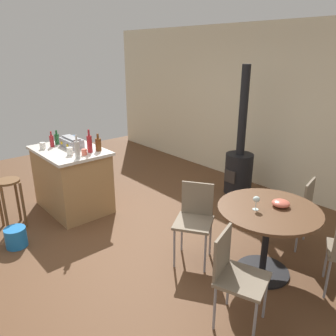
{
  "coord_description": "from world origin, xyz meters",
  "views": [
    {
      "loc": [
        3.15,
        -1.9,
        2.27
      ],
      "look_at": [
        0.35,
        0.53,
        0.94
      ],
      "focal_mm": 35.38,
      "sensor_mm": 36.0,
      "label": 1
    }
  ],
  "objects_px": {
    "dining_table": "(267,224)",
    "folding_chair_left": "(235,272)",
    "folding_chair_far": "(195,216)",
    "bottle_1": "(90,144)",
    "cup_3": "(74,138)",
    "wooden_stool": "(10,194)",
    "wine_glass": "(256,200)",
    "serving_bowl": "(281,203)",
    "cup_2": "(43,146)",
    "cup_1": "(84,152)",
    "kitchen_island": "(72,179)",
    "cup_0": "(70,151)",
    "bottle_0": "(52,141)",
    "bottle_2": "(98,144)",
    "toolbox": "(72,142)",
    "wood_stove": "(239,166)",
    "plastic_bucket": "(16,237)",
    "bottle_3": "(77,149)",
    "folding_chair_near": "(296,206)",
    "bottle_4": "(57,139)"
  },
  "relations": [
    {
      "from": "cup_1",
      "to": "cup_3",
      "type": "relative_size",
      "value": 0.88
    },
    {
      "from": "wood_stove",
      "to": "dining_table",
      "type": "bearing_deg",
      "value": -44.49
    },
    {
      "from": "folding_chair_far",
      "to": "cup_0",
      "type": "relative_size",
      "value": 7.49
    },
    {
      "from": "kitchen_island",
      "to": "bottle_3",
      "type": "relative_size",
      "value": 3.7
    },
    {
      "from": "dining_table",
      "to": "cup_2",
      "type": "relative_size",
      "value": 9.1
    },
    {
      "from": "cup_2",
      "to": "kitchen_island",
      "type": "bearing_deg",
      "value": 45.45
    },
    {
      "from": "toolbox",
      "to": "bottle_1",
      "type": "xyz_separation_m",
      "value": [
        0.4,
        0.08,
        0.05
      ]
    },
    {
      "from": "folding_chair_left",
      "to": "bottle_3",
      "type": "xyz_separation_m",
      "value": [
        -2.51,
        -0.13,
        0.54
      ]
    },
    {
      "from": "plastic_bucket",
      "to": "cup_2",
      "type": "bearing_deg",
      "value": 136.28
    },
    {
      "from": "kitchen_island",
      "to": "folding_chair_far",
      "type": "height_order",
      "value": "kitchen_island"
    },
    {
      "from": "bottle_1",
      "to": "bottle_2",
      "type": "bearing_deg",
      "value": 82.2
    },
    {
      "from": "folding_chair_left",
      "to": "cup_3",
      "type": "height_order",
      "value": "cup_3"
    },
    {
      "from": "folding_chair_left",
      "to": "folding_chair_far",
      "type": "bearing_deg",
      "value": 154.41
    },
    {
      "from": "kitchen_island",
      "to": "toolbox",
      "type": "bearing_deg",
      "value": 130.12
    },
    {
      "from": "serving_bowl",
      "to": "toolbox",
      "type": "bearing_deg",
      "value": -163.34
    },
    {
      "from": "wine_glass",
      "to": "plastic_bucket",
      "type": "distance_m",
      "value": 2.88
    },
    {
      "from": "folding_chair_far",
      "to": "cup_3",
      "type": "bearing_deg",
      "value": -175.42
    },
    {
      "from": "bottle_3",
      "to": "cup_2",
      "type": "height_order",
      "value": "bottle_3"
    },
    {
      "from": "cup_1",
      "to": "wine_glass",
      "type": "relative_size",
      "value": 0.76
    },
    {
      "from": "dining_table",
      "to": "plastic_bucket",
      "type": "bearing_deg",
      "value": -141.04
    },
    {
      "from": "kitchen_island",
      "to": "cup_3",
      "type": "relative_size",
      "value": 9.37
    },
    {
      "from": "cup_1",
      "to": "cup_2",
      "type": "xyz_separation_m",
      "value": [
        -0.67,
        -0.31,
        0.01
      ]
    },
    {
      "from": "wood_stove",
      "to": "cup_3",
      "type": "bearing_deg",
      "value": -131.0
    },
    {
      "from": "wood_stove",
      "to": "bottle_0",
      "type": "xyz_separation_m",
      "value": [
        -1.63,
        -2.35,
        0.5
      ]
    },
    {
      "from": "dining_table",
      "to": "cup_3",
      "type": "relative_size",
      "value": 8.33
    },
    {
      "from": "bottle_0",
      "to": "bottle_4",
      "type": "relative_size",
      "value": 1.07
    },
    {
      "from": "serving_bowl",
      "to": "dining_table",
      "type": "bearing_deg",
      "value": -111.0
    },
    {
      "from": "folding_chair_far",
      "to": "bottle_1",
      "type": "bearing_deg",
      "value": -170.38
    },
    {
      "from": "folding_chair_near",
      "to": "plastic_bucket",
      "type": "relative_size",
      "value": 3.39
    },
    {
      "from": "cup_3",
      "to": "folding_chair_left",
      "type": "bearing_deg",
      "value": -3.91
    },
    {
      "from": "wine_glass",
      "to": "bottle_0",
      "type": "bearing_deg",
      "value": -164.77
    },
    {
      "from": "dining_table",
      "to": "folding_chair_left",
      "type": "xyz_separation_m",
      "value": [
        0.21,
        -0.79,
        -0.08
      ]
    },
    {
      "from": "cup_1",
      "to": "plastic_bucket",
      "type": "bearing_deg",
      "value": -83.94
    },
    {
      "from": "cup_0",
      "to": "bottle_3",
      "type": "bearing_deg",
      "value": 4.27
    },
    {
      "from": "wood_stove",
      "to": "bottle_3",
      "type": "bearing_deg",
      "value": -110.36
    },
    {
      "from": "folding_chair_left",
      "to": "cup_1",
      "type": "relative_size",
      "value": 7.88
    },
    {
      "from": "bottle_2",
      "to": "wine_glass",
      "type": "distance_m",
      "value": 2.39
    },
    {
      "from": "cup_0",
      "to": "wood_stove",
      "type": "bearing_deg",
      "value": 65.6
    },
    {
      "from": "bottle_1",
      "to": "folding_chair_near",
      "type": "bearing_deg",
      "value": 31.21
    },
    {
      "from": "wooden_stool",
      "to": "wood_stove",
      "type": "bearing_deg",
      "value": 66.48
    },
    {
      "from": "folding_chair_far",
      "to": "folding_chair_left",
      "type": "relative_size",
      "value": 1.03
    },
    {
      "from": "folding_chair_far",
      "to": "bottle_0",
      "type": "distance_m",
      "value": 2.5
    },
    {
      "from": "folding_chair_left",
      "to": "cup_2",
      "type": "height_order",
      "value": "cup_2"
    },
    {
      "from": "wooden_stool",
      "to": "cup_2",
      "type": "bearing_deg",
      "value": 112.62
    },
    {
      "from": "kitchen_island",
      "to": "bottle_0",
      "type": "xyz_separation_m",
      "value": [
        -0.29,
        -0.12,
        0.55
      ]
    },
    {
      "from": "serving_bowl",
      "to": "folding_chair_near",
      "type": "bearing_deg",
      "value": 102.53
    },
    {
      "from": "bottle_2",
      "to": "bottle_3",
      "type": "relative_size",
      "value": 0.78
    },
    {
      "from": "bottle_2",
      "to": "cup_0",
      "type": "distance_m",
      "value": 0.4
    },
    {
      "from": "wooden_stool",
      "to": "wine_glass",
      "type": "relative_size",
      "value": 4.7
    },
    {
      "from": "wood_stove",
      "to": "serving_bowl",
      "type": "height_order",
      "value": "wood_stove"
    }
  ]
}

